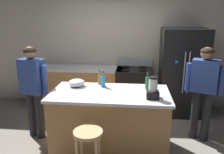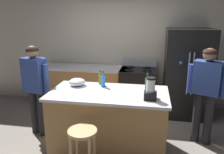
{
  "view_description": "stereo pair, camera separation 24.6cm",
  "coord_description": "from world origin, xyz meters",
  "px_view_note": "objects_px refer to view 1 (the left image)",
  "views": [
    {
      "loc": [
        0.36,
        -3.18,
        2.06
      ],
      "look_at": [
        0.0,
        0.3,
        1.09
      ],
      "focal_mm": 36.5,
      "sensor_mm": 36.0,
      "label": 1
    },
    {
      "loc": [
        0.6,
        -3.14,
        2.06
      ],
      "look_at": [
        0.0,
        0.3,
        1.09
      ],
      "focal_mm": 36.5,
      "sensor_mm": 36.0,
      "label": 2
    }
  ],
  "objects_px": {
    "kitchen_island": "(110,121)",
    "blender_appliance": "(153,89)",
    "person_by_sink_right": "(204,85)",
    "bottle_soda": "(103,81)",
    "bottle_vinegar": "(100,79)",
    "stove_range": "(134,89)",
    "bar_stool": "(88,143)",
    "mixing_bowl": "(77,83)",
    "bottle_olive_oil": "(147,82)",
    "person_by_island_left": "(33,84)",
    "refrigerator": "(182,72)"
  },
  "relations": [
    {
      "from": "stove_range",
      "to": "blender_appliance",
      "type": "xyz_separation_m",
      "value": [
        0.26,
        -1.71,
        0.59
      ]
    },
    {
      "from": "refrigerator",
      "to": "mixing_bowl",
      "type": "relative_size",
      "value": 6.8
    },
    {
      "from": "bar_stool",
      "to": "bottle_vinegar",
      "type": "xyz_separation_m",
      "value": [
        -0.02,
        1.12,
        0.49
      ]
    },
    {
      "from": "bottle_vinegar",
      "to": "bottle_olive_oil",
      "type": "height_order",
      "value": "bottle_olive_oil"
    },
    {
      "from": "kitchen_island",
      "to": "person_by_sink_right",
      "type": "distance_m",
      "value": 1.61
    },
    {
      "from": "kitchen_island",
      "to": "bottle_vinegar",
      "type": "relative_size",
      "value": 7.46
    },
    {
      "from": "kitchen_island",
      "to": "bar_stool",
      "type": "distance_m",
      "value": 0.77
    },
    {
      "from": "bottle_soda",
      "to": "bar_stool",
      "type": "bearing_deg",
      "value": -92.93
    },
    {
      "from": "bar_stool",
      "to": "bottle_olive_oil",
      "type": "height_order",
      "value": "bottle_olive_oil"
    },
    {
      "from": "person_by_island_left",
      "to": "bottle_olive_oil",
      "type": "height_order",
      "value": "person_by_island_left"
    },
    {
      "from": "blender_appliance",
      "to": "mixing_bowl",
      "type": "distance_m",
      "value": 1.25
    },
    {
      "from": "blender_appliance",
      "to": "person_by_sink_right",
      "type": "bearing_deg",
      "value": 36.24
    },
    {
      "from": "refrigerator",
      "to": "stove_range",
      "type": "height_order",
      "value": "refrigerator"
    },
    {
      "from": "refrigerator",
      "to": "person_by_sink_right",
      "type": "bearing_deg",
      "value": -82.72
    },
    {
      "from": "bar_stool",
      "to": "bottle_vinegar",
      "type": "bearing_deg",
      "value": 91.28
    },
    {
      "from": "kitchen_island",
      "to": "blender_appliance",
      "type": "height_order",
      "value": "blender_appliance"
    },
    {
      "from": "bar_stool",
      "to": "refrigerator",
      "type": "bearing_deg",
      "value": 55.97
    },
    {
      "from": "kitchen_island",
      "to": "refrigerator",
      "type": "distance_m",
      "value": 2.05
    },
    {
      "from": "refrigerator",
      "to": "bottle_soda",
      "type": "bearing_deg",
      "value": -139.34
    },
    {
      "from": "person_by_sink_right",
      "to": "blender_appliance",
      "type": "height_order",
      "value": "person_by_sink_right"
    },
    {
      "from": "bottle_olive_oil",
      "to": "bottle_vinegar",
      "type": "bearing_deg",
      "value": 169.77
    },
    {
      "from": "kitchen_island",
      "to": "stove_range",
      "type": "distance_m",
      "value": 1.56
    },
    {
      "from": "stove_range",
      "to": "bottle_olive_oil",
      "type": "xyz_separation_m",
      "value": [
        0.21,
        -1.29,
        0.56
      ]
    },
    {
      "from": "bar_stool",
      "to": "bottle_soda",
      "type": "bearing_deg",
      "value": 87.07
    },
    {
      "from": "person_by_sink_right",
      "to": "mixing_bowl",
      "type": "height_order",
      "value": "person_by_sink_right"
    },
    {
      "from": "stove_range",
      "to": "bar_stool",
      "type": "bearing_deg",
      "value": -103.25
    },
    {
      "from": "stove_range",
      "to": "bottle_soda",
      "type": "bearing_deg",
      "value": -110.67
    },
    {
      "from": "refrigerator",
      "to": "mixing_bowl",
      "type": "bearing_deg",
      "value": -146.15
    },
    {
      "from": "stove_range",
      "to": "bar_stool",
      "type": "height_order",
      "value": "stove_range"
    },
    {
      "from": "kitchen_island",
      "to": "refrigerator",
      "type": "relative_size",
      "value": 0.98
    },
    {
      "from": "bottle_soda",
      "to": "blender_appliance",
      "type": "bearing_deg",
      "value": -29.59
    },
    {
      "from": "person_by_sink_right",
      "to": "bottle_soda",
      "type": "xyz_separation_m",
      "value": [
        -1.6,
        -0.2,
        0.08
      ]
    },
    {
      "from": "kitchen_island",
      "to": "mixing_bowl",
      "type": "height_order",
      "value": "mixing_bowl"
    },
    {
      "from": "kitchen_island",
      "to": "person_by_island_left",
      "type": "xyz_separation_m",
      "value": [
        -1.3,
        0.24,
        0.47
      ]
    },
    {
      "from": "person_by_island_left",
      "to": "blender_appliance",
      "type": "relative_size",
      "value": 5.14
    },
    {
      "from": "bottle_soda",
      "to": "mixing_bowl",
      "type": "distance_m",
      "value": 0.43
    },
    {
      "from": "person_by_sink_right",
      "to": "bar_stool",
      "type": "xyz_separation_m",
      "value": [
        -1.65,
        -1.19,
        -0.41
      ]
    },
    {
      "from": "bottle_vinegar",
      "to": "bottle_soda",
      "type": "xyz_separation_m",
      "value": [
        0.08,
        -0.13,
        0.01
      ]
    },
    {
      "from": "person_by_island_left",
      "to": "bottle_vinegar",
      "type": "distance_m",
      "value": 1.1
    },
    {
      "from": "stove_range",
      "to": "bottle_olive_oil",
      "type": "height_order",
      "value": "bottle_olive_oil"
    },
    {
      "from": "bottle_vinegar",
      "to": "blender_appliance",
      "type": "bearing_deg",
      "value": -33.96
    },
    {
      "from": "bottle_olive_oil",
      "to": "mixing_bowl",
      "type": "distance_m",
      "value": 1.12
    },
    {
      "from": "person_by_island_left",
      "to": "mixing_bowl",
      "type": "bearing_deg",
      "value": -0.79
    },
    {
      "from": "stove_range",
      "to": "person_by_sink_right",
      "type": "distance_m",
      "value": 1.63
    },
    {
      "from": "blender_appliance",
      "to": "bar_stool",
      "type": "bearing_deg",
      "value": -144.67
    },
    {
      "from": "kitchen_island",
      "to": "blender_appliance",
      "type": "distance_m",
      "value": 0.87
    },
    {
      "from": "kitchen_island",
      "to": "bottle_soda",
      "type": "distance_m",
      "value": 0.63
    },
    {
      "from": "blender_appliance",
      "to": "mixing_bowl",
      "type": "bearing_deg",
      "value": 160.61
    },
    {
      "from": "blender_appliance",
      "to": "bottle_vinegar",
      "type": "distance_m",
      "value": 0.99
    },
    {
      "from": "refrigerator",
      "to": "stove_range",
      "type": "bearing_deg",
      "value": 178.57
    }
  ]
}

